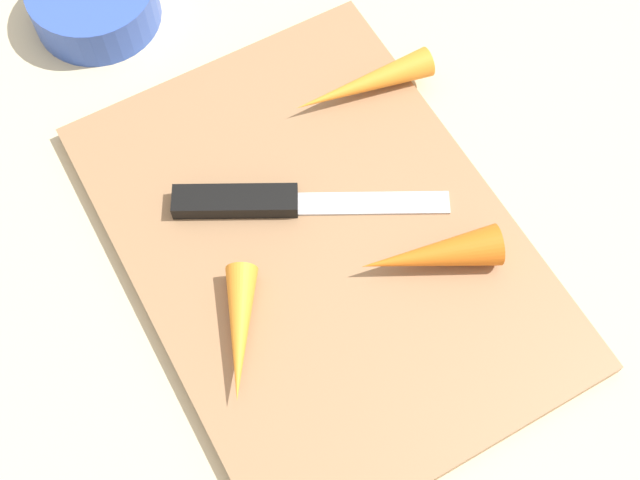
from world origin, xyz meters
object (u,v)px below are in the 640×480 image
(cutting_board, at_px, (320,244))
(knife, at_px, (254,201))
(carrot_longest, at_px, (363,84))
(small_bowl, at_px, (94,2))
(carrot_shortest, at_px, (239,333))
(carrot_medium, at_px, (430,255))

(cutting_board, height_order, knife, knife)
(carrot_longest, bearing_deg, small_bowl, -45.07)
(cutting_board, height_order, small_bowl, small_bowl)
(cutting_board, bearing_deg, carrot_longest, -43.80)
(cutting_board, bearing_deg, carrot_shortest, 114.92)
(cutting_board, bearing_deg, carrot_medium, -133.28)
(knife, height_order, carrot_medium, carrot_medium)
(carrot_longest, xyz_separation_m, carrot_shortest, (-0.13, 0.17, -0.00))
(knife, distance_m, carrot_shortest, 0.10)
(carrot_shortest, bearing_deg, knife, 176.45)
(cutting_board, relative_size, carrot_shortest, 3.90)
(carrot_longest, distance_m, carrot_medium, 0.15)
(carrot_medium, distance_m, small_bowl, 0.35)
(carrot_shortest, bearing_deg, cutting_board, 143.70)
(carrot_medium, height_order, carrot_shortest, carrot_medium)
(knife, distance_m, carrot_medium, 0.13)
(carrot_shortest, height_order, small_bowl, small_bowl)
(knife, xyz_separation_m, carrot_shortest, (-0.09, 0.05, 0.01))
(cutting_board, distance_m, carrot_longest, 0.13)
(knife, relative_size, small_bowl, 1.78)
(cutting_board, xyz_separation_m, knife, (0.05, 0.03, 0.01))
(knife, distance_m, small_bowl, 0.23)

